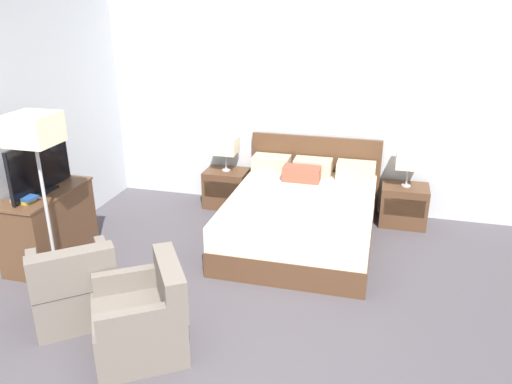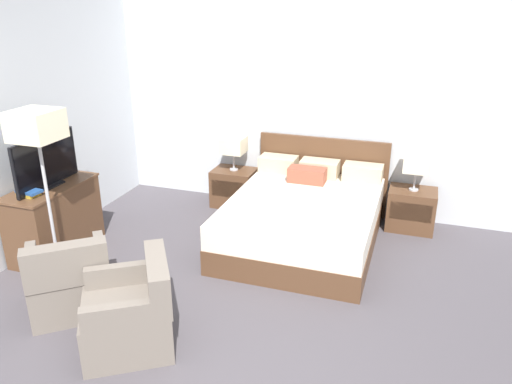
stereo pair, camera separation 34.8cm
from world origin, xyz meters
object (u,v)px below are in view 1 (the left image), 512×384
(armchair_by_window, at_px, (74,289))
(table_lamp_right, at_px, (409,160))
(bed, at_px, (302,216))
(nightstand_left, at_px, (227,188))
(floor_lamp, at_px, (34,138))
(book_red_cover, at_px, (23,200))
(book_blue_cover, at_px, (24,197))
(nightstand_right, at_px, (404,205))
(armchair_companion, at_px, (144,319))
(dresser, at_px, (49,225))
(table_lamp_left, at_px, (226,146))
(tv, at_px, (40,167))

(armchair_by_window, bearing_deg, table_lamp_right, 44.43)
(bed, height_order, nightstand_left, bed)
(floor_lamp, bearing_deg, book_red_cover, 160.48)
(nightstand_left, xyz_separation_m, armchair_by_window, (-0.51, -2.76, 0.03))
(bed, xyz_separation_m, book_blue_cover, (-2.52, -1.42, 0.53))
(floor_lamp, bearing_deg, nightstand_left, 65.67)
(bed, distance_m, nightstand_right, 1.37)
(armchair_companion, height_order, floor_lamp, floor_lamp)
(dresser, relative_size, book_red_cover, 5.29)
(dresser, bearing_deg, book_red_cover, -92.05)
(floor_lamp, bearing_deg, table_lamp_right, 34.47)
(dresser, bearing_deg, nightstand_right, 27.01)
(table_lamp_right, relative_size, dresser, 0.42)
(book_blue_cover, bearing_deg, armchair_companion, -26.84)
(book_blue_cover, height_order, floor_lamp, floor_lamp)
(dresser, bearing_deg, table_lamp_left, 53.73)
(table_lamp_left, distance_m, book_blue_cover, 2.57)
(floor_lamp, bearing_deg, armchair_by_window, -41.43)
(nightstand_left, bearing_deg, floor_lamp, -114.33)
(nightstand_left, height_order, book_blue_cover, book_blue_cover)
(dresser, xyz_separation_m, book_blue_cover, (0.00, -0.29, 0.43))
(book_blue_cover, height_order, armchair_by_window, book_blue_cover)
(table_lamp_left, height_order, book_blue_cover, table_lamp_left)
(dresser, distance_m, armchair_companion, 2.01)
(book_red_cover, bearing_deg, book_blue_cover, -0.00)
(table_lamp_left, xyz_separation_m, table_lamp_right, (2.30, 0.00, 0.00))
(table_lamp_left, relative_size, table_lamp_right, 1.00)
(nightstand_left, bearing_deg, table_lamp_left, 90.00)
(book_blue_cover, bearing_deg, floor_lamp, -20.33)
(bed, relative_size, table_lamp_right, 4.63)
(nightstand_left, height_order, tv, tv)
(book_red_cover, bearing_deg, table_lamp_right, 30.42)
(table_lamp_left, bearing_deg, book_red_cover, -122.64)
(table_lamp_right, bearing_deg, bed, -146.95)
(nightstand_right, height_order, book_red_cover, book_red_cover)
(table_lamp_left, xyz_separation_m, dresser, (-1.38, -1.88, -0.44))
(nightstand_right, relative_size, floor_lamp, 0.33)
(armchair_by_window, bearing_deg, book_blue_cover, 145.69)
(bed, height_order, armchair_by_window, bed)
(armchair_companion, bearing_deg, floor_lamp, 151.60)
(dresser, xyz_separation_m, armchair_companion, (1.66, -1.13, -0.12))
(book_blue_cover, bearing_deg, nightstand_left, 57.63)
(table_lamp_right, distance_m, book_red_cover, 4.28)
(armchair_by_window, bearing_deg, armchair_companion, -17.35)
(nightstand_right, xyz_separation_m, table_lamp_right, (-0.00, 0.00, 0.59))
(nightstand_right, bearing_deg, book_blue_cover, -149.49)
(book_red_cover, xyz_separation_m, floor_lamp, (0.35, -0.12, 0.68))
(table_lamp_left, bearing_deg, dresser, -126.27)
(nightstand_left, xyz_separation_m, table_lamp_right, (2.30, 0.00, 0.59))
(tv, bearing_deg, book_red_cover, -92.48)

